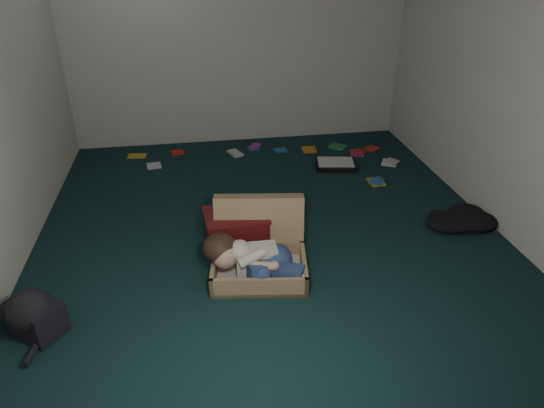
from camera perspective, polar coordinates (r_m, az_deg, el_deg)
name	(u,v)px	position (r m, az deg, el deg)	size (l,w,h in m)	color
floor	(269,230)	(4.31, -0.33, -3.13)	(4.50, 4.50, 0.00)	black
wall_back	(238,34)	(5.97, -4.04, 19.32)	(4.50, 4.50, 0.00)	silver
wall_front	(369,251)	(1.77, 11.35, -5.40)	(4.50, 4.50, 0.00)	silver
wall_right	(510,74)	(4.54, 26.18, 13.54)	(4.50, 4.50, 0.00)	silver
suitcase	(259,249)	(3.78, -1.52, -5.35)	(0.80, 0.79, 0.52)	#A4845A
person	(252,258)	(3.61, -2.33, -6.39)	(0.75, 0.45, 0.32)	silver
maroon_bin	(236,232)	(3.97, -4.23, -3.29)	(0.53, 0.43, 0.34)	#4B0F10
backpack	(35,317)	(3.57, -26.13, -11.81)	(0.43, 0.34, 0.26)	black
clothing_pile	(458,217)	(4.68, 21.07, -1.45)	(0.45, 0.37, 0.14)	black
paper_tray	(336,164)	(5.55, 7.49, 4.67)	(0.49, 0.41, 0.06)	black
book_scatter	(285,156)	(5.78, 1.51, 5.69)	(3.05, 1.40, 0.02)	gold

